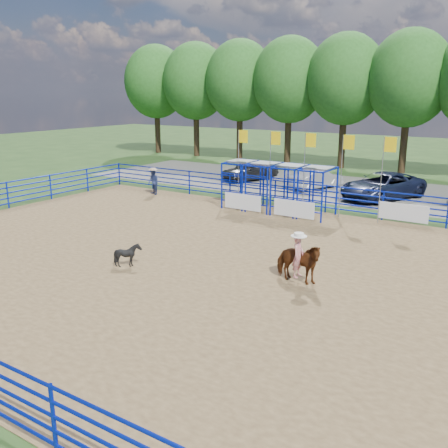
{
  "coord_description": "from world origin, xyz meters",
  "views": [
    {
      "loc": [
        9.47,
        -14.63,
        6.26
      ],
      "look_at": [
        -0.61,
        1.0,
        1.3
      ],
      "focal_mm": 40.0,
      "sensor_mm": 36.0,
      "label": 1
    }
  ],
  "objects_px": {
    "spectator_cowboy": "(153,181)",
    "car_b": "(316,179)",
    "calf": "(128,255)",
    "car_c": "(382,186)",
    "car_a": "(250,170)",
    "horse_and_rider": "(298,258)"
  },
  "relations": [
    {
      "from": "car_a",
      "to": "car_c",
      "type": "distance_m",
      "value": 9.98
    },
    {
      "from": "calf",
      "to": "spectator_cowboy",
      "type": "bearing_deg",
      "value": 40.64
    },
    {
      "from": "car_b",
      "to": "car_c",
      "type": "height_order",
      "value": "car_c"
    },
    {
      "from": "calf",
      "to": "car_b",
      "type": "relative_size",
      "value": 0.22
    },
    {
      "from": "horse_and_rider",
      "to": "car_b",
      "type": "distance_m",
      "value": 17.23
    },
    {
      "from": "calf",
      "to": "car_c",
      "type": "xyz_separation_m",
      "value": [
        4.4,
        17.13,
        0.33
      ]
    },
    {
      "from": "car_a",
      "to": "car_c",
      "type": "xyz_separation_m",
      "value": [
        9.9,
        -1.3,
        0.03
      ]
    },
    {
      "from": "calf",
      "to": "car_c",
      "type": "bearing_deg",
      "value": -10.36
    },
    {
      "from": "horse_and_rider",
      "to": "spectator_cowboy",
      "type": "relative_size",
      "value": 1.49
    },
    {
      "from": "car_a",
      "to": "car_b",
      "type": "height_order",
      "value": "car_a"
    },
    {
      "from": "horse_and_rider",
      "to": "calf",
      "type": "height_order",
      "value": "horse_and_rider"
    },
    {
      "from": "horse_and_rider",
      "to": "car_a",
      "type": "xyz_separation_m",
      "value": [
        -11.38,
        16.52,
        -0.11
      ]
    },
    {
      "from": "horse_and_rider",
      "to": "calf",
      "type": "bearing_deg",
      "value": -161.97
    },
    {
      "from": "horse_and_rider",
      "to": "car_a",
      "type": "distance_m",
      "value": 20.06
    },
    {
      "from": "calf",
      "to": "car_a",
      "type": "relative_size",
      "value": 0.2
    },
    {
      "from": "car_c",
      "to": "calf",
      "type": "bearing_deg",
      "value": -81.39
    },
    {
      "from": "horse_and_rider",
      "to": "car_c",
      "type": "height_order",
      "value": "horse_and_rider"
    },
    {
      "from": "spectator_cowboy",
      "to": "car_b",
      "type": "height_order",
      "value": "spectator_cowboy"
    },
    {
      "from": "spectator_cowboy",
      "to": "car_b",
      "type": "xyz_separation_m",
      "value": [
        7.71,
        7.39,
        -0.18
      ]
    },
    {
      "from": "spectator_cowboy",
      "to": "horse_and_rider",
      "type": "bearing_deg",
      "value": -32.32
    },
    {
      "from": "spectator_cowboy",
      "to": "calf",
      "type": "bearing_deg",
      "value": -53.41
    },
    {
      "from": "car_a",
      "to": "car_b",
      "type": "xyz_separation_m",
      "value": [
        5.3,
        -0.41,
        -0.1
      ]
    }
  ]
}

